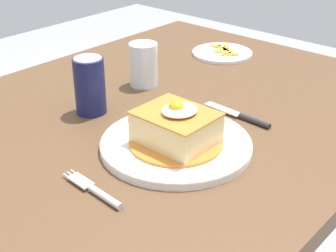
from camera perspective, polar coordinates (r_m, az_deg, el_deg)
The scene contains 8 objects.
dining_table at distance 1.08m, azimuth -3.13°, elevation -4.71°, with size 1.29×0.88×0.77m.
main_plate at distance 0.92m, azimuth 0.93°, elevation -2.08°, with size 0.29×0.29×0.02m.
sandwich_meal at distance 0.91m, azimuth 0.96°, elevation -0.24°, with size 0.18×0.18×0.09m.
fork at distance 0.81m, azimuth -8.26°, elevation -7.56°, with size 0.02×0.14×0.01m.
knife at distance 1.04m, azimuth 8.95°, elevation 1.00°, with size 0.02×0.17×0.01m.
soda_can at distance 1.05m, azimuth -9.09°, elevation 4.66°, with size 0.07×0.07×0.12m.
drinking_glass at distance 1.19m, azimuth -2.85°, elevation 6.82°, with size 0.07×0.07×0.10m.
side_plate_fries at distance 1.42m, azimuth 6.35°, elevation 8.45°, with size 0.17×0.17×0.02m.
Camera 1 is at (-0.65, -0.65, 1.24)m, focal length 52.40 mm.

